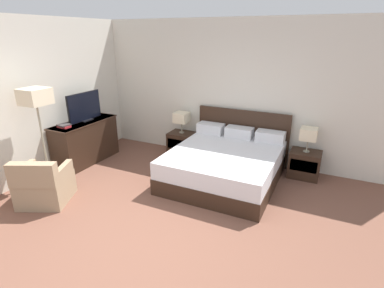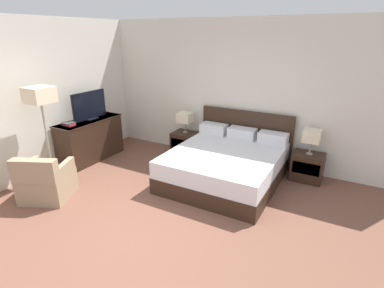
{
  "view_description": "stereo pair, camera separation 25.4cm",
  "coord_description": "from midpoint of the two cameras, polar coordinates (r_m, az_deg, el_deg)",
  "views": [
    {
      "loc": [
        1.92,
        -2.44,
        2.48
      ],
      "look_at": [
        -0.12,
        1.77,
        0.75
      ],
      "focal_mm": 28.0,
      "sensor_mm": 36.0,
      "label": 1
    },
    {
      "loc": [
        2.15,
        -2.32,
        2.48
      ],
      "look_at": [
        -0.12,
        1.77,
        0.75
      ],
      "focal_mm": 28.0,
      "sensor_mm": 36.0,
      "label": 2
    }
  ],
  "objects": [
    {
      "name": "dresser",
      "position": [
        6.47,
        -17.72,
        0.88
      ],
      "size": [
        0.53,
        1.4,
        0.85
      ],
      "color": "#332116",
      "rests_on": "ground"
    },
    {
      "name": "nightstand_left",
      "position": [
        6.49,
        -0.15,
        0.13
      ],
      "size": [
        0.54,
        0.43,
        0.49
      ],
      "color": "#332116",
      "rests_on": "ground"
    },
    {
      "name": "floor_lamp",
      "position": [
        5.44,
        -25.73,
        7.44
      ],
      "size": [
        0.39,
        0.39,
        1.68
      ],
      "color": "gray",
      "rests_on": "ground"
    },
    {
      "name": "book_red_cover",
      "position": [
        6.07,
        -21.32,
        3.46
      ],
      "size": [
        0.23,
        0.15,
        0.04
      ],
      "primitive_type": "cube",
      "rotation": [
        0.0,
        0.0,
        -0.02
      ],
      "color": "#B7282D",
      "rests_on": "dresser"
    },
    {
      "name": "ground_plane",
      "position": [
        3.99,
        -9.54,
        -18.4
      ],
      "size": [
        9.65,
        9.65,
        0.0
      ],
      "primitive_type": "plane",
      "color": "brown"
    },
    {
      "name": "bed",
      "position": [
        5.36,
        7.91,
        -3.79
      ],
      "size": [
        1.86,
        2.04,
        1.07
      ],
      "color": "#332116",
      "rests_on": "ground"
    },
    {
      "name": "wall_left",
      "position": [
        6.19,
        -23.68,
        8.45
      ],
      "size": [
        0.06,
        5.02,
        2.77
      ],
      "primitive_type": "cube",
      "color": "silver",
      "rests_on": "ground"
    },
    {
      "name": "wall_back",
      "position": [
        6.08,
        9.07,
        9.7
      ],
      "size": [
        6.78,
        0.06,
        2.77
      ],
      "primitive_type": "cube",
      "color": "silver",
      "rests_on": "ground"
    },
    {
      "name": "armchair_by_window",
      "position": [
        5.22,
        -24.86,
        -6.59
      ],
      "size": [
        0.91,
        0.91,
        0.76
      ],
      "color": "#9E8466",
      "rests_on": "ground"
    },
    {
      "name": "nightstand_right",
      "position": [
        5.79,
        22.31,
        -4.05
      ],
      "size": [
        0.54,
        0.43,
        0.49
      ],
      "color": "#332116",
      "rests_on": "ground"
    },
    {
      "name": "book_blue_cover",
      "position": [
        6.06,
        -21.34,
        3.74
      ],
      "size": [
        0.22,
        0.22,
        0.02
      ],
      "primitive_type": "cube",
      "rotation": [
        0.0,
        0.0,
        -0.14
      ],
      "color": "#383333",
      "rests_on": "book_red_cover"
    },
    {
      "name": "table_lamp_right",
      "position": [
        5.59,
        23.09,
        1.37
      ],
      "size": [
        0.28,
        0.28,
        0.44
      ],
      "color": "gray",
      "rests_on": "nightstand_right"
    },
    {
      "name": "tv",
      "position": [
        6.34,
        -17.87,
        6.91
      ],
      "size": [
        0.18,
        0.83,
        0.56
      ],
      "color": "black",
      "rests_on": "dresser"
    },
    {
      "name": "table_lamp_left",
      "position": [
        6.31,
        -0.15,
        5.06
      ],
      "size": [
        0.28,
        0.28,
        0.44
      ],
      "color": "gray",
      "rests_on": "nightstand_left"
    }
  ]
}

